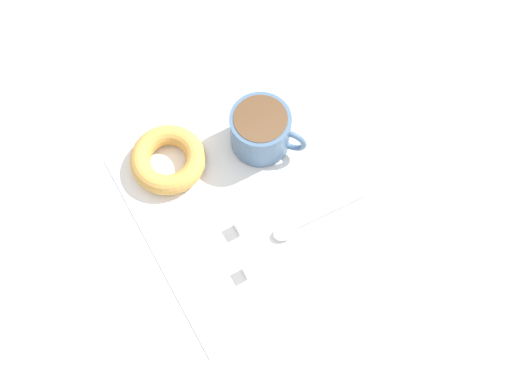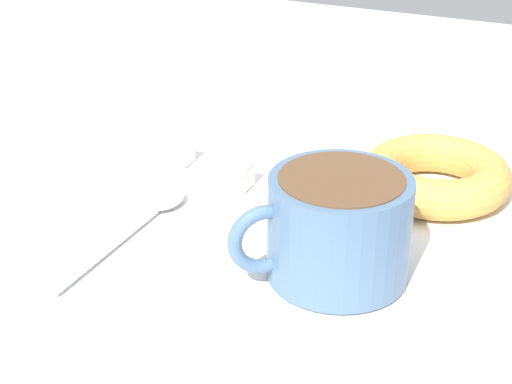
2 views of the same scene
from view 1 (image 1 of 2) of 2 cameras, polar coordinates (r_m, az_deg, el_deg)
ground_plane at (r=85.98cm, az=-0.22°, el=0.65°), size 120.00×120.00×2.00cm
napkin at (r=83.99cm, az=-0.00°, el=-0.56°), size 34.55×34.55×0.30cm
coffee_cup at (r=84.53cm, az=0.54°, el=6.23°), size 9.52×10.38×6.95cm
donut at (r=85.66cm, az=-8.78°, el=3.23°), size 11.28×11.28×3.02cm
spoon at (r=82.21cm, az=4.57°, el=-3.24°), size 14.81×2.56×0.90cm
sugar_cube at (r=79.49cm, az=-0.62°, el=-7.79°), size 1.81×1.81×1.81cm
sugar_cube_extra at (r=81.30cm, az=-1.36°, el=-3.35°), size 1.98×1.98×1.98cm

